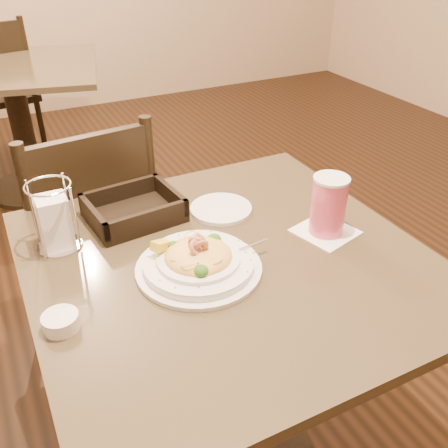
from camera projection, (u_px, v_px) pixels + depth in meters
name	position (u px, v px, depth m)	size (l,w,h in m)	color
main_table	(227.00, 331.00, 1.29)	(0.90, 0.90, 0.74)	black
background_table	(18.00, 109.00, 2.77)	(1.09, 1.09, 0.74)	black
dining_chair_near	(90.00, 240.00, 1.67)	(0.47, 0.47, 0.93)	black
pasta_bowl	(198.00, 261.00, 1.11)	(0.32, 0.28, 0.09)	white
drink_glass	(328.00, 206.00, 1.22)	(0.17, 0.17, 0.15)	white
bread_basket	(134.00, 211.00, 1.30)	(0.25, 0.21, 0.06)	black
napkin_caddy	(55.00, 221.00, 1.17)	(0.11, 0.11, 0.17)	silver
side_plate	(221.00, 209.00, 1.35)	(0.17, 0.17, 0.01)	white
butter_ramekin	(61.00, 322.00, 0.96)	(0.07, 0.07, 0.03)	white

